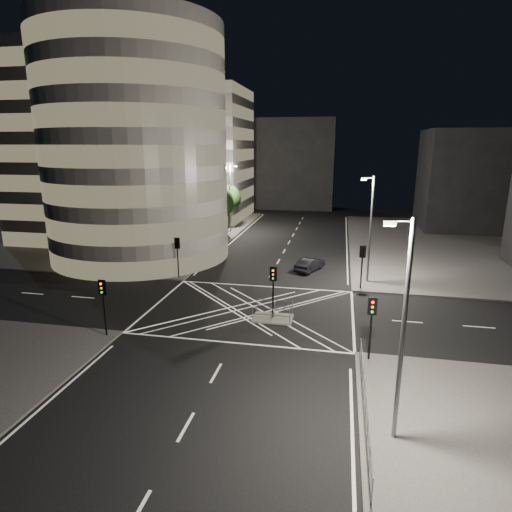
% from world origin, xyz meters
% --- Properties ---
extents(ground, '(120.00, 120.00, 0.00)m').
position_xyz_m(ground, '(0.00, 0.00, 0.00)').
color(ground, black).
rests_on(ground, ground).
extents(sidewalk_far_left, '(42.00, 42.00, 0.15)m').
position_xyz_m(sidewalk_far_left, '(-29.00, 27.00, 0.07)').
color(sidewalk_far_left, '#474543').
rests_on(sidewalk_far_left, ground).
extents(central_island, '(3.00, 2.00, 0.15)m').
position_xyz_m(central_island, '(2.00, -1.50, 0.07)').
color(central_island, slate).
rests_on(central_island, ground).
extents(office_tower_curved, '(30.00, 29.00, 27.20)m').
position_xyz_m(office_tower_curved, '(-20.74, 18.74, 12.65)').
color(office_tower_curved, gray).
rests_on(office_tower_curved, sidewalk_far_left).
extents(office_block_rear, '(24.00, 16.00, 22.00)m').
position_xyz_m(office_block_rear, '(-22.00, 42.00, 11.15)').
color(office_block_rear, gray).
rests_on(office_block_rear, sidewalk_far_left).
extents(building_right_far, '(14.00, 12.00, 15.00)m').
position_xyz_m(building_right_far, '(26.00, 40.00, 7.65)').
color(building_right_far, black).
rests_on(building_right_far, sidewalk_far_right).
extents(building_far_end, '(18.00, 8.00, 18.00)m').
position_xyz_m(building_far_end, '(-4.00, 58.00, 9.00)').
color(building_far_end, black).
rests_on(building_far_end, ground).
extents(tree_a, '(4.01, 4.01, 7.01)m').
position_xyz_m(tree_a, '(-10.50, 9.00, 4.84)').
color(tree_a, black).
rests_on(tree_a, sidewalk_far_left).
extents(tree_b, '(4.52, 4.52, 7.10)m').
position_xyz_m(tree_b, '(-10.50, 15.00, 4.64)').
color(tree_b, black).
rests_on(tree_b, sidewalk_far_left).
extents(tree_c, '(4.40, 4.40, 7.51)m').
position_xyz_m(tree_c, '(-10.50, 21.00, 5.11)').
color(tree_c, black).
rests_on(tree_c, sidewalk_far_left).
extents(tree_d, '(4.45, 4.45, 7.39)m').
position_xyz_m(tree_d, '(-10.50, 27.00, 4.98)').
color(tree_d, black).
rests_on(tree_d, sidewalk_far_left).
extents(tree_e, '(3.78, 3.78, 6.75)m').
position_xyz_m(tree_e, '(-10.50, 33.00, 4.71)').
color(tree_e, black).
rests_on(tree_e, sidewalk_far_left).
extents(traffic_signal_fl, '(0.55, 0.22, 4.00)m').
position_xyz_m(traffic_signal_fl, '(-8.80, 6.80, 2.91)').
color(traffic_signal_fl, black).
rests_on(traffic_signal_fl, sidewalk_far_left).
extents(traffic_signal_nl, '(0.55, 0.22, 4.00)m').
position_xyz_m(traffic_signal_nl, '(-8.80, -6.80, 2.91)').
color(traffic_signal_nl, black).
rests_on(traffic_signal_nl, sidewalk_near_left).
extents(traffic_signal_fr, '(0.55, 0.22, 4.00)m').
position_xyz_m(traffic_signal_fr, '(8.80, 6.80, 2.91)').
color(traffic_signal_fr, black).
rests_on(traffic_signal_fr, sidewalk_far_right).
extents(traffic_signal_nr, '(0.55, 0.22, 4.00)m').
position_xyz_m(traffic_signal_nr, '(8.80, -6.80, 2.91)').
color(traffic_signal_nr, black).
rests_on(traffic_signal_nr, sidewalk_near_right).
extents(traffic_signal_island, '(0.55, 0.22, 4.00)m').
position_xyz_m(traffic_signal_island, '(2.00, -1.50, 2.91)').
color(traffic_signal_island, black).
rests_on(traffic_signal_island, central_island).
extents(street_lamp_left_near, '(1.25, 0.25, 10.00)m').
position_xyz_m(street_lamp_left_near, '(-9.44, 12.00, 5.54)').
color(street_lamp_left_near, slate).
rests_on(street_lamp_left_near, sidewalk_far_left).
extents(street_lamp_left_far, '(1.25, 0.25, 10.00)m').
position_xyz_m(street_lamp_left_far, '(-9.44, 30.00, 5.54)').
color(street_lamp_left_far, slate).
rests_on(street_lamp_left_far, sidewalk_far_left).
extents(street_lamp_right_far, '(1.25, 0.25, 10.00)m').
position_xyz_m(street_lamp_right_far, '(9.44, 9.00, 5.54)').
color(street_lamp_right_far, slate).
rests_on(street_lamp_right_far, sidewalk_far_right).
extents(street_lamp_right_near, '(1.25, 0.25, 10.00)m').
position_xyz_m(street_lamp_right_near, '(9.44, -14.00, 5.54)').
color(street_lamp_right_near, slate).
rests_on(street_lamp_right_near, sidewalk_near_right).
extents(railing_near_right, '(0.06, 11.70, 1.10)m').
position_xyz_m(railing_near_right, '(8.30, -12.15, 0.70)').
color(railing_near_right, slate).
rests_on(railing_near_right, sidewalk_near_right).
extents(railing_island_south, '(2.80, 0.06, 1.10)m').
position_xyz_m(railing_island_south, '(2.00, -2.40, 0.70)').
color(railing_island_south, slate).
rests_on(railing_island_south, central_island).
extents(railing_island_north, '(2.80, 0.06, 1.10)m').
position_xyz_m(railing_island_north, '(2.00, -0.60, 0.70)').
color(railing_island_north, slate).
rests_on(railing_island_north, central_island).
extents(sedan, '(3.06, 4.57, 1.42)m').
position_xyz_m(sedan, '(3.78, 12.07, 0.71)').
color(sedan, black).
rests_on(sedan, ground).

